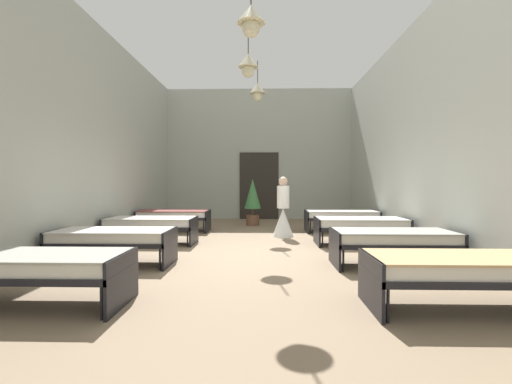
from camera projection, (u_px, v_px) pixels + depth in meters
The scene contains 12 objects.
ground_plane at pixel (254, 256), 6.59m from camera, with size 7.22×12.74×0.10m, color #8C755B.
room_shell at pixel (256, 138), 7.92m from camera, with size 7.02×12.34×4.69m.
bed_left_row_0 at pixel (38, 266), 3.79m from camera, with size 1.90×0.84×0.57m.
bed_right_row_0 at pixel (459, 269), 3.67m from camera, with size 1.90×0.84×0.57m.
bed_left_row_1 at pixel (113, 238), 5.69m from camera, with size 1.90×0.84×0.57m.
bed_right_row_1 at pixel (393, 239), 5.57m from camera, with size 1.90×0.84×0.57m.
bed_left_row_2 at pixel (151, 224), 7.58m from camera, with size 1.90×0.84×0.57m.
bed_right_row_2 at pixel (361, 224), 7.47m from camera, with size 1.90×0.84×0.57m.
bed_left_row_3 at pixel (174, 215), 9.48m from camera, with size 1.90×0.84×0.57m.
bed_right_row_3 at pixel (341, 216), 9.37m from camera, with size 1.90×0.84×0.57m.
nurse_near_aisle at pixel (283, 215), 8.57m from camera, with size 0.52×0.52×1.49m.
potted_plant at pixel (253, 198), 10.75m from camera, with size 0.51×0.51×1.43m.
Camera 1 is at (0.21, -6.55, 1.36)m, focal length 24.51 mm.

